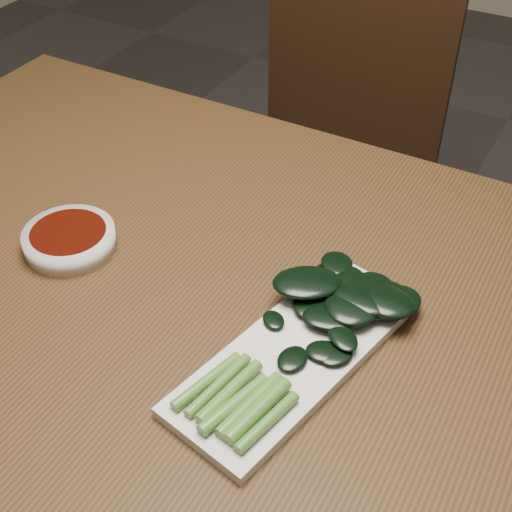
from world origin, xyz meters
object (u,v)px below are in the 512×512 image
object	(u,v)px
table	(247,328)
serving_plate	(296,354)
sauce_bowl	(70,239)
chair_far	(335,170)
gai_lan	(330,313)

from	to	relation	value
table	serving_plate	bearing A→B (deg)	-34.22
table	serving_plate	distance (m)	0.15
table	sauce_bowl	bearing A→B (deg)	-169.78
table	serving_plate	size ratio (longest dim) A/B	4.02
table	serving_plate	world-z (taller)	serving_plate
table	chair_far	xyz separation A→B (m)	(-0.16, 0.67, -0.19)
chair_far	table	bearing A→B (deg)	-82.13
sauce_bowl	table	bearing A→B (deg)	10.22
table	chair_far	bearing A→B (deg)	103.59
table	chair_far	size ratio (longest dim) A/B	1.57
chair_far	sauce_bowl	xyz separation A→B (m)	(-0.09, -0.72, 0.28)
chair_far	serving_plate	size ratio (longest dim) A/B	2.56
chair_far	sauce_bowl	world-z (taller)	chair_far
sauce_bowl	gai_lan	world-z (taller)	gai_lan
chair_far	serving_plate	xyz separation A→B (m)	(0.27, -0.74, 0.27)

